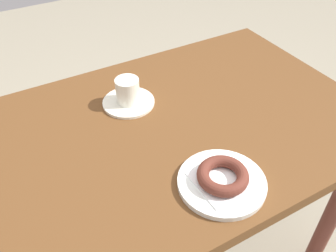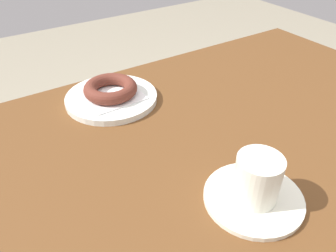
{
  "view_description": "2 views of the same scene",
  "coord_description": "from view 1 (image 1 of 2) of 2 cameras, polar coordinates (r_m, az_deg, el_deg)",
  "views": [
    {
      "loc": [
        -0.33,
        -0.67,
        1.4
      ],
      "look_at": [
        0.02,
        -0.05,
        0.79
      ],
      "focal_mm": 38.63,
      "sensor_mm": 36.0,
      "label": 1
    },
    {
      "loc": [
        0.31,
        0.38,
        1.15
      ],
      "look_at": [
        0.02,
        -0.06,
        0.77
      ],
      "focal_mm": 35.96,
      "sensor_mm": 36.0,
      "label": 2
    }
  ],
  "objects": [
    {
      "name": "donut_chocolate_ring",
      "position": [
        0.84,
        8.63,
        -7.73
      ],
      "size": [
        0.12,
        0.12,
        0.03
      ],
      "primitive_type": "torus",
      "color": "#5F2B20",
      "rests_on": "napkin_chocolate_ring"
    },
    {
      "name": "coffee_cup",
      "position": [
        1.08,
        -6.57,
        4.89
      ],
      "size": [
        0.16,
        0.16,
        0.08
      ],
      "color": "white",
      "rests_on": "table"
    },
    {
      "name": "table",
      "position": [
        1.06,
        -2.47,
        -4.96
      ],
      "size": [
        1.28,
        0.75,
        0.75
      ],
      "color": "brown",
      "rests_on": "ground_plane"
    },
    {
      "name": "plate_chocolate_ring",
      "position": [
        0.86,
        8.47,
        -8.82
      ],
      "size": [
        0.21,
        0.21,
        0.01
      ],
      "primitive_type": "cylinder",
      "color": "white",
      "rests_on": "table"
    },
    {
      "name": "napkin_chocolate_ring",
      "position": [
        0.86,
        8.53,
        -8.44
      ],
      "size": [
        0.13,
        0.13,
        0.0
      ],
      "primitive_type": "cube",
      "rotation": [
        0.0,
        0.0,
        0.02
      ],
      "color": "white",
      "rests_on": "plate_chocolate_ring"
    }
  ]
}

